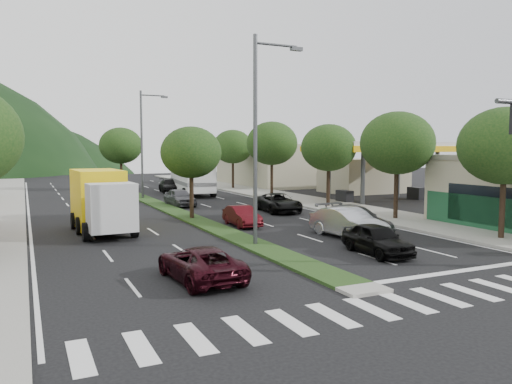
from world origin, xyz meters
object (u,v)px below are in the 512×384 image
sedan_silver (348,223)px  car_queue_c (242,216)px  tree_r_a (505,146)px  motorhome (192,175)px  car_queue_d (279,203)px  tree_r_c (329,148)px  tree_med_near (191,153)px  streetlight_mid (144,139)px  tree_r_b (397,143)px  car_queue_e (180,197)px  car_queue_f (170,186)px  box_truck (101,203)px  car_queue_a (377,239)px  tree_med_far (121,146)px  car_queue_b (355,220)px  suv_maroon (200,263)px  tree_r_e (233,147)px  tree_r_d (272,143)px  streetlight_near (259,130)px

sedan_silver → car_queue_c: (-3.50, 6.01, -0.18)m
tree_r_a → sedan_silver: size_ratio=1.39×
car_queue_c → motorhome: motorhome is taller
car_queue_d → tree_r_c: bearing=17.3°
car_queue_c → tree_med_near: bearing=117.5°
streetlight_mid → tree_r_a: bearing=-67.9°
tree_r_b → car_queue_e: size_ratio=1.66×
car_queue_f → motorhome: 3.77m
tree_med_near → sedan_silver: tree_med_near is taller
box_truck → car_queue_a: bearing=129.4°
tree_med_far → car_queue_b: 35.86m
tree_med_near → car_queue_b: tree_med_near is taller
tree_med_far → car_queue_b: tree_med_far is taller
tree_r_b → tree_med_far: (-12.00, 32.00, -0.03)m
tree_r_b → suv_maroon: bearing=-151.7°
car_queue_f → box_truck: size_ratio=0.69×
tree_r_e → streetlight_mid: (-11.79, -7.00, 0.69)m
tree_r_d → car_queue_d: (-4.99, -11.00, -4.49)m
tree_r_e → box_truck: size_ratio=0.94×
tree_r_b → car_queue_a: 12.06m
streetlight_mid → car_queue_e: size_ratio=2.39×
tree_r_e → sedan_silver: (-6.61, -32.01, -4.10)m
tree_r_b → tree_r_e: 28.00m
suv_maroon → tree_r_c: bearing=-138.1°
car_queue_b → box_truck: 14.25m
tree_r_d → car_queue_d: bearing=-114.4°
car_queue_f → car_queue_a: bearing=-83.3°
tree_r_e → tree_med_far: bearing=161.6°
tree_r_c → tree_med_near: 12.17m
tree_r_c → motorhome: (-6.50, 15.26, -2.74)m
car_queue_f → streetlight_mid: bearing=-118.6°
tree_med_far → streetlight_mid: streetlight_mid is taller
tree_r_b → tree_r_e: bearing=90.0°
car_queue_c → streetlight_mid: bearing=97.2°
tree_r_d → streetlight_mid: 12.18m
sedan_silver → car_queue_d: (1.62, 11.01, -0.10)m
tree_r_d → car_queue_b: tree_r_d is taller
tree_r_e → tree_med_far: 12.65m
tree_r_d → car_queue_c: bearing=-122.3°
car_queue_c → box_truck: size_ratio=0.52×
tree_med_far → car_queue_e: bearing=-85.3°
sedan_silver → motorhome: (0.11, 27.27, 1.22)m
car_queue_f → motorhome: size_ratio=0.49×
suv_maroon → tree_r_e: bearing=-117.9°
car_queue_f → car_queue_c: bearing=-88.4°
sedan_silver → car_queue_e: size_ratio=1.14×
streetlight_near → tree_r_b: bearing=18.7°
suv_maroon → car_queue_c: suv_maroon is taller
tree_r_b → car_queue_d: (-4.99, 7.00, -4.35)m
car_queue_c → car_queue_f: car_queue_f is taller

